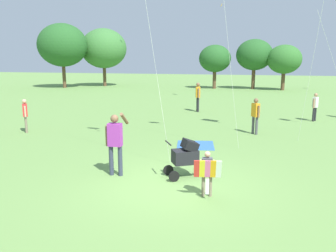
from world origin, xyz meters
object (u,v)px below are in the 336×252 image
object	(u,v)px
person_kid_running	(25,113)
person_couple_left	(255,113)
person_red_shirt	(198,95)
picnic_blanket	(195,145)
stroller	(186,155)
person_adult_flyer	(115,139)
child_with_butterfly_kite	(207,170)
person_back_turned	(315,105)

from	to	relation	value
person_kid_running	person_couple_left	bearing A→B (deg)	13.04
person_red_shirt	picnic_blanket	size ratio (longest dim) A/B	1.28
stroller	person_red_shirt	xyz separation A→B (m)	(-1.70, 11.34, 0.40)
person_adult_flyer	picnic_blanket	xyz separation A→B (m)	(1.48, 3.71, -0.99)
person_adult_flyer	person_couple_left	distance (m)	7.14
person_couple_left	stroller	bearing A→B (deg)	-105.85
child_with_butterfly_kite	stroller	distance (m)	1.38
person_adult_flyer	person_couple_left	bearing A→B (deg)	60.61
person_red_shirt	person_couple_left	world-z (taller)	person_red_shirt
child_with_butterfly_kite	stroller	size ratio (longest dim) A/B	0.98
person_kid_running	picnic_blanket	size ratio (longest dim) A/B	1.06
picnic_blanket	stroller	bearing A→B (deg)	-83.96
child_with_butterfly_kite	picnic_blanket	size ratio (longest dim) A/B	0.79
stroller	person_couple_left	size ratio (longest dim) A/B	0.72
person_adult_flyer	person_back_turned	xyz separation A→B (m)	(6.33, 10.08, -0.17)
person_adult_flyer	person_kid_running	world-z (taller)	person_adult_flyer
stroller	person_red_shirt	size ratio (longest dim) A/B	0.63
person_adult_flyer	person_couple_left	size ratio (longest dim) A/B	1.16
person_couple_left	person_back_turned	world-z (taller)	person_couple_left
child_with_butterfly_kite	person_red_shirt	xyz separation A→B (m)	(-2.43, 12.51, 0.38)
child_with_butterfly_kite	person_back_turned	distance (m)	11.54
person_adult_flyer	person_kid_running	bearing A→B (deg)	145.33
stroller	person_couple_left	world-z (taller)	person_couple_left
person_couple_left	picnic_blanket	distance (m)	3.34
person_red_shirt	person_couple_left	size ratio (longest dim) A/B	1.15
person_couple_left	child_with_butterfly_kite	bearing A→B (deg)	-97.53
person_red_shirt	picnic_blanket	world-z (taller)	person_red_shirt
child_with_butterfly_kite	person_red_shirt	world-z (taller)	person_red_shirt
person_back_turned	picnic_blanket	xyz separation A→B (m)	(-4.85, -6.37, -0.82)
person_couple_left	picnic_blanket	bearing A→B (deg)	-128.86
person_adult_flyer	person_back_turned	bearing A→B (deg)	57.86
child_with_butterfly_kite	person_back_turned	xyz separation A→B (m)	(3.76, 10.91, 0.20)
stroller	picnic_blanket	world-z (taller)	stroller
picnic_blanket	child_with_butterfly_kite	bearing A→B (deg)	-76.44
person_red_shirt	picnic_blanket	distance (m)	8.15
child_with_butterfly_kite	person_red_shirt	bearing A→B (deg)	101.01
person_back_turned	person_adult_flyer	bearing A→B (deg)	-122.14
stroller	person_kid_running	bearing A→B (deg)	154.27
picnic_blanket	person_kid_running	bearing A→B (deg)	177.32
stroller	picnic_blanket	xyz separation A→B (m)	(-0.36, 3.36, -0.60)
person_back_turned	picnic_blanket	size ratio (longest dim) A/B	1.05
child_with_butterfly_kite	person_adult_flyer	world-z (taller)	person_adult_flyer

